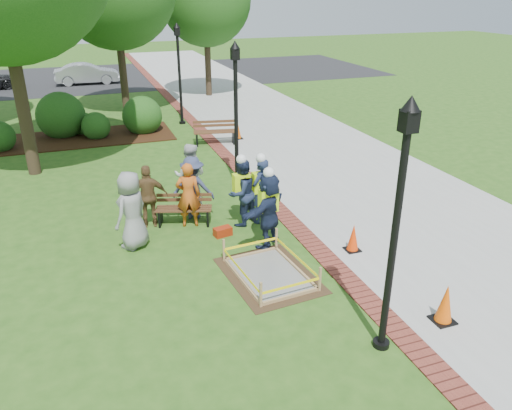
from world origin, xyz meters
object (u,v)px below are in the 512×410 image
object	(u,v)px
bench_near	(184,215)
lamp_near	(397,214)
cone_front	(445,305)
hivis_worker_c	(242,190)
hivis_worker_a	(268,208)
hivis_worker_b	(261,189)
wet_concrete_pad	(269,266)

from	to	relation	value
bench_near	lamp_near	bearing A→B (deg)	-70.08
bench_near	lamp_near	distance (m)	6.60
cone_front	hivis_worker_c	xyz separation A→B (m)	(-2.15, 5.14, 0.55)
bench_near	hivis_worker_c	bearing A→B (deg)	-20.01
cone_front	bench_near	bearing A→B (deg)	122.09
bench_near	hivis_worker_a	size ratio (longest dim) A/B	0.76
hivis_worker_b	lamp_near	bearing A→B (deg)	-87.58
wet_concrete_pad	hivis_worker_a	distance (m)	1.57
wet_concrete_pad	lamp_near	xyz separation A→B (m)	(0.97, -2.75, 2.25)
hivis_worker_c	lamp_near	bearing A→B (deg)	-82.26
hivis_worker_a	hivis_worker_b	world-z (taller)	hivis_worker_a
cone_front	hivis_worker_a	bearing A→B (deg)	116.44
hivis_worker_c	wet_concrete_pad	bearing A→B (deg)	-95.53
lamp_near	hivis_worker_b	distance (m)	5.54
bench_near	lamp_near	size ratio (longest dim) A/B	0.35
wet_concrete_pad	lamp_near	world-z (taller)	lamp_near
wet_concrete_pad	hivis_worker_a	world-z (taller)	hivis_worker_a
wet_concrete_pad	bench_near	size ratio (longest dim) A/B	1.65
wet_concrete_pad	hivis_worker_a	xyz separation A→B (m)	(0.48, 1.31, 0.72)
hivis_worker_a	wet_concrete_pad	bearing A→B (deg)	-109.93
cone_front	hivis_worker_b	size ratio (longest dim) A/B	0.42
lamp_near	hivis_worker_a	size ratio (longest dim) A/B	2.20
wet_concrete_pad	hivis_worker_c	bearing A→B (deg)	84.47
wet_concrete_pad	cone_front	world-z (taller)	cone_front
bench_near	lamp_near	world-z (taller)	lamp_near
wet_concrete_pad	lamp_near	size ratio (longest dim) A/B	0.57
cone_front	hivis_worker_b	distance (m)	5.40
bench_near	hivis_worker_a	world-z (taller)	hivis_worker_a
cone_front	hivis_worker_a	world-z (taller)	hivis_worker_a
wet_concrete_pad	cone_front	distance (m)	3.51
hivis_worker_b	hivis_worker_c	distance (m)	0.50
wet_concrete_pad	hivis_worker_c	size ratio (longest dim) A/B	1.31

